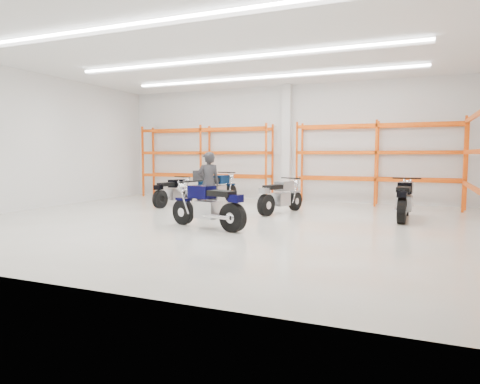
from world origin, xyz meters
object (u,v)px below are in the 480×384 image
at_px(motorcycle_main, 210,207).
at_px(structural_column, 287,143).
at_px(standing_man, 208,184).
at_px(motorcycle_back_c, 279,197).
at_px(motorcycle_back_a, 172,193).
at_px(motorcycle_back_b, 215,188).
at_px(motorcycle_back_d, 404,201).

bearing_deg(motorcycle_main, structural_column, 90.81).
bearing_deg(standing_man, motorcycle_back_c, 173.07).
relative_size(motorcycle_main, motorcycle_back_a, 1.10).
relative_size(standing_man, structural_column, 0.42).
height_order(motorcycle_back_a, motorcycle_back_c, motorcycle_back_c).
relative_size(motorcycle_main, motorcycle_back_c, 1.07).
relative_size(motorcycle_back_b, structural_column, 0.54).
bearing_deg(motorcycle_main, motorcycle_back_d, 37.14).
height_order(motorcycle_back_c, standing_man, standing_man).
distance_m(motorcycle_back_b, standing_man, 2.77).
bearing_deg(motorcycle_back_c, motorcycle_back_b, 153.99).
height_order(motorcycle_main, structural_column, structural_column).
distance_m(motorcycle_back_b, structural_column, 3.49).
height_order(motorcycle_main, motorcycle_back_c, motorcycle_main).
relative_size(motorcycle_back_a, motorcycle_back_d, 0.89).
relative_size(motorcycle_back_d, structural_column, 0.52).
distance_m(motorcycle_back_a, motorcycle_back_d, 7.60).
bearing_deg(motorcycle_back_d, motorcycle_back_c, -179.54).
height_order(motorcycle_main, motorcycle_back_a, motorcycle_main).
xyz_separation_m(motorcycle_back_a, motorcycle_back_d, (7.59, -0.34, 0.06)).
relative_size(motorcycle_back_b, motorcycle_back_d, 1.05).
height_order(motorcycle_back_c, motorcycle_back_d, motorcycle_back_d).
bearing_deg(motorcycle_main, motorcycle_back_a, 132.08).
distance_m(motorcycle_main, standing_man, 2.39).
height_order(motorcycle_back_c, structural_column, structural_column).
height_order(motorcycle_back_a, motorcycle_back_b, motorcycle_back_b).
bearing_deg(standing_man, motorcycle_main, 78.31).
bearing_deg(motorcycle_back_a, motorcycle_back_c, -5.28).
bearing_deg(structural_column, motorcycle_back_a, -133.35).
relative_size(motorcycle_back_b, standing_man, 1.30).
bearing_deg(motorcycle_back_c, standing_man, -147.82).
bearing_deg(motorcycle_back_c, motorcycle_main, -103.11).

